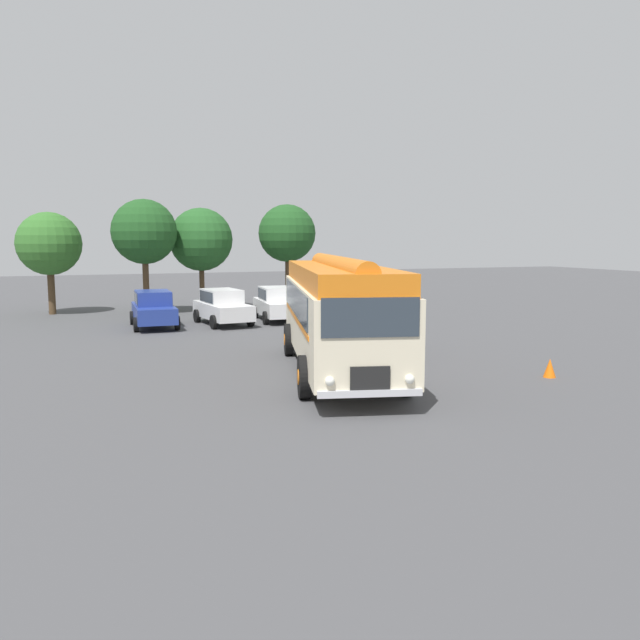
% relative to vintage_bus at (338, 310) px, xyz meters
% --- Properties ---
extents(ground_plane, '(120.00, 120.00, 0.00)m').
position_rel_vintage_bus_xyz_m(ground_plane, '(0.57, 0.01, -1.89)').
color(ground_plane, '#474749').
extents(vintage_bus, '(4.93, 10.38, 3.49)m').
position_rel_vintage_bus_xyz_m(vintage_bus, '(0.00, 0.00, 0.00)').
color(vintage_bus, beige).
rests_on(vintage_bus, ground).
extents(car_near_left, '(2.02, 4.23, 1.66)m').
position_rel_vintage_bus_xyz_m(car_near_left, '(-4.09, 12.10, -1.05)').
color(car_near_left, navy).
rests_on(car_near_left, ground).
extents(car_mid_left, '(2.32, 4.37, 1.66)m').
position_rel_vintage_bus_xyz_m(car_mid_left, '(-0.94, 11.89, -1.05)').
color(car_mid_left, silver).
rests_on(car_mid_left, ground).
extents(car_mid_right, '(2.21, 4.32, 1.66)m').
position_rel_vintage_bus_xyz_m(car_mid_right, '(1.91, 12.33, -1.05)').
color(car_mid_right, silver).
rests_on(car_mid_right, ground).
extents(car_far_right, '(2.10, 4.27, 1.66)m').
position_rel_vintage_bus_xyz_m(car_far_right, '(4.58, 12.00, -1.05)').
color(car_far_right, '#4C5156').
rests_on(car_far_right, ground).
extents(tree_far_left, '(3.36, 3.36, 5.46)m').
position_rel_vintage_bus_xyz_m(tree_far_left, '(-8.53, 19.27, 1.82)').
color(tree_far_left, '#4C3823').
rests_on(tree_far_left, ground).
extents(tree_left_of_centre, '(3.46, 3.46, 6.14)m').
position_rel_vintage_bus_xyz_m(tree_left_of_centre, '(-3.78, 17.53, 2.44)').
color(tree_left_of_centre, '#4C3823').
rests_on(tree_left_of_centre, ground).
extents(tree_centre, '(3.59, 3.59, 5.80)m').
position_rel_vintage_bus_xyz_m(tree_centre, '(-0.51, 18.87, 2.10)').
color(tree_centre, '#4C3823').
rests_on(tree_centre, ground).
extents(tree_right_of_centre, '(3.33, 3.33, 6.04)m').
position_rel_vintage_bus_xyz_m(tree_right_of_centre, '(4.18, 17.87, 2.49)').
color(tree_right_of_centre, '#4C3823').
rests_on(tree_right_of_centre, ground).
extents(traffic_cone, '(0.36, 0.36, 0.55)m').
position_rel_vintage_bus_xyz_m(traffic_cone, '(5.44, -2.93, -1.62)').
color(traffic_cone, orange).
rests_on(traffic_cone, ground).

